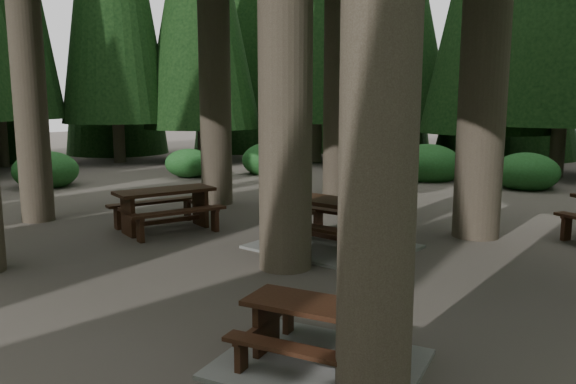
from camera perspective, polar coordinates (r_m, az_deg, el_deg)
The scene contains 5 objects.
ground at distance 9.51m, azimuth -4.80°, elevation -7.01°, with size 80.00×80.00×0.00m, color #524943.
picnic_table_a at distance 5.86m, azimuth 3.28°, elevation -15.41°, with size 2.27×2.01×0.67m.
picnic_table_b at distance 11.84m, azimuth -12.36°, elevation -1.12°, with size 2.08×2.35×0.86m.
picnic_table_c at distance 10.25m, azimuth 4.57°, elevation -3.96°, with size 2.63×2.17×0.89m.
shrub_ring at distance 9.51m, azimuth 1.39°, elevation -4.48°, with size 23.86×24.64×1.49m.
Camera 1 is at (6.33, -6.57, 2.65)m, focal length 35.00 mm.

